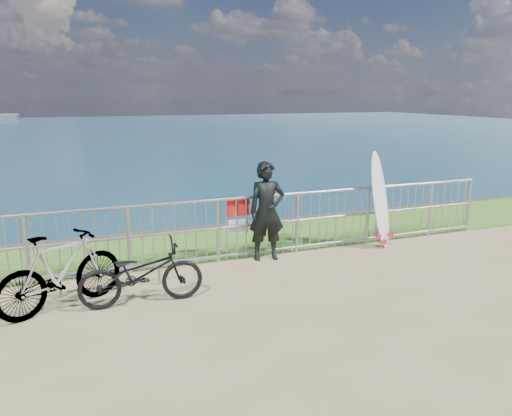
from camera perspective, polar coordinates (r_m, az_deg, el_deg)
name	(u,v)px	position (r m, az deg, el deg)	size (l,w,h in m)	color
grass_strip	(227,241)	(9.88, -3.39, -3.79)	(120.00, 120.00, 0.00)	#386F1E
railing	(246,227)	(8.73, -1.10, -2.15)	(10.06, 0.10, 1.13)	#989BA1
surfer	(267,211)	(8.64, 1.25, -0.37)	(0.63, 0.41, 1.73)	black
surfboard	(380,203)	(9.65, 14.04, 0.54)	(0.61, 0.59, 1.83)	white
bicycle_near	(141,273)	(7.08, -12.97, -7.30)	(0.59, 1.69, 0.89)	black
bicycle_far	(61,271)	(7.21, -21.41, -6.74)	(0.50, 1.78, 1.07)	black
bike_rack	(111,273)	(7.70, -16.27, -7.15)	(1.61, 0.05, 0.34)	#989BA1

